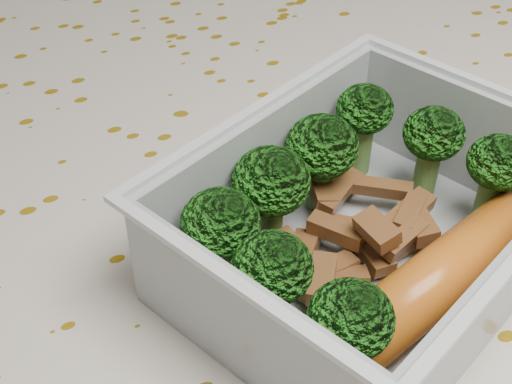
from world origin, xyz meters
name	(u,v)px	position (x,y,z in m)	size (l,w,h in m)	color
dining_table	(269,329)	(0.00, 0.00, 0.67)	(1.40, 0.90, 0.75)	brown
tablecloth	(270,276)	(0.00, 0.00, 0.72)	(1.46, 0.96, 0.19)	beige
lunch_container	(369,236)	(0.03, -0.05, 0.78)	(0.25, 0.22, 0.07)	silver
broccoli_florets	(332,195)	(0.02, -0.03, 0.80)	(0.18, 0.16, 0.06)	#608C3F
meat_pile	(344,239)	(0.02, -0.04, 0.77)	(0.12, 0.09, 0.03)	brown
sausage	(444,274)	(0.05, -0.09, 0.78)	(0.17, 0.07, 0.03)	#C86218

